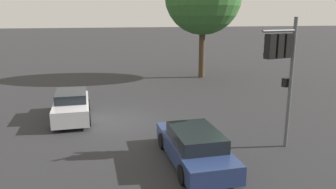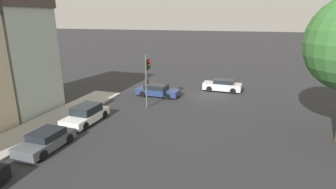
# 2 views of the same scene
# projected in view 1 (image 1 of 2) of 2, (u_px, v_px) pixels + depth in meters

# --- Properties ---
(ground_plane) EXTENTS (300.00, 300.00, 0.00)m
(ground_plane) POSITION_uv_depth(u_px,v_px,m) (113.00, 121.00, 16.62)
(ground_plane) COLOR #28282B
(traffic_signal) EXTENTS (0.85, 1.76, 5.14)m
(traffic_signal) POSITION_uv_depth(u_px,v_px,m) (281.00, 57.00, 12.26)
(traffic_signal) COLOR #515456
(traffic_signal) RESTS_ON ground_plane
(crossing_car_0) EXTENTS (4.82, 2.00, 1.27)m
(crossing_car_0) POSITION_uv_depth(u_px,v_px,m) (194.00, 146.00, 11.74)
(crossing_car_0) COLOR navy
(crossing_car_0) RESTS_ON ground_plane
(crossing_car_1) EXTENTS (4.47, 1.91, 1.41)m
(crossing_car_1) POSITION_uv_depth(u_px,v_px,m) (72.00, 106.00, 16.82)
(crossing_car_1) COLOR #B7B7BC
(crossing_car_1) RESTS_ON ground_plane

